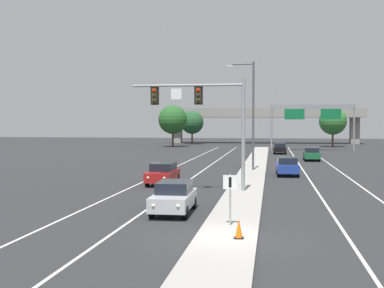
{
  "coord_description": "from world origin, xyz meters",
  "views": [
    {
      "loc": [
        1.7,
        -19.43,
        4.53
      ],
      "look_at": [
        -3.2,
        11.97,
        3.2
      ],
      "focal_mm": 47.75,
      "sensor_mm": 36.0,
      "label": 1
    }
  ],
  "objects_px": {
    "median_sign_post": "(230,192)",
    "tree_far_right_a": "(333,121)",
    "car_receding_green": "(312,154)",
    "tree_far_left_b": "(173,120)",
    "overhead_signal_mast": "(207,110)",
    "highway_sign_gantry": "(312,113)",
    "street_lamp_median": "(251,109)",
    "car_oncoming_silver": "(174,197)",
    "car_receding_blue": "(287,166)",
    "car_oncoming_red": "(163,173)",
    "car_receding_black": "(280,148)",
    "tree_far_left_a": "(192,122)",
    "traffic_cone_median_nose": "(239,229)"
  },
  "relations": [
    {
      "from": "tree_far_right_a",
      "to": "street_lamp_median",
      "type": "bearing_deg",
      "value": -104.72
    },
    {
      "from": "car_receding_green",
      "to": "tree_far_left_b",
      "type": "bearing_deg",
      "value": 126.11
    },
    {
      "from": "car_oncoming_red",
      "to": "tree_far_left_b",
      "type": "relative_size",
      "value": 0.57
    },
    {
      "from": "median_sign_post",
      "to": "highway_sign_gantry",
      "type": "bearing_deg",
      "value": 82.52
    },
    {
      "from": "car_receding_blue",
      "to": "highway_sign_gantry",
      "type": "relative_size",
      "value": 0.34
    },
    {
      "from": "median_sign_post",
      "to": "car_receding_black",
      "type": "height_order",
      "value": "median_sign_post"
    },
    {
      "from": "car_oncoming_red",
      "to": "highway_sign_gantry",
      "type": "xyz_separation_m",
      "value": [
        14.36,
        47.74,
        5.34
      ]
    },
    {
      "from": "car_oncoming_silver",
      "to": "tree_far_left_a",
      "type": "distance_m",
      "value": 81.86
    },
    {
      "from": "tree_far_left_a",
      "to": "tree_far_right_a",
      "type": "height_order",
      "value": "tree_far_right_a"
    },
    {
      "from": "car_oncoming_red",
      "to": "tree_far_left_b",
      "type": "xyz_separation_m",
      "value": [
        -10.39,
        57.09,
        4.28
      ]
    },
    {
      "from": "car_receding_green",
      "to": "tree_far_left_a",
      "type": "distance_m",
      "value": 48.83
    },
    {
      "from": "overhead_signal_mast",
      "to": "car_oncoming_red",
      "type": "bearing_deg",
      "value": 134.52
    },
    {
      "from": "car_receding_black",
      "to": "car_oncoming_silver",
      "type": "bearing_deg",
      "value": -96.85
    },
    {
      "from": "median_sign_post",
      "to": "tree_far_right_a",
      "type": "xyz_separation_m",
      "value": [
        12.98,
        76.08,
        3.24
      ]
    },
    {
      "from": "car_receding_green",
      "to": "highway_sign_gantry",
      "type": "xyz_separation_m",
      "value": [
        1.77,
        22.16,
        5.34
      ]
    },
    {
      "from": "car_receding_green",
      "to": "traffic_cone_median_nose",
      "type": "distance_m",
      "value": 43.31
    },
    {
      "from": "overhead_signal_mast",
      "to": "street_lamp_median",
      "type": "xyz_separation_m",
      "value": [
        2.23,
        14.89,
        0.46
      ]
    },
    {
      "from": "tree_far_left_a",
      "to": "tree_far_right_a",
      "type": "xyz_separation_m",
      "value": [
        27.76,
        -8.2,
        0.25
      ]
    },
    {
      "from": "highway_sign_gantry",
      "to": "tree_far_right_a",
      "type": "height_order",
      "value": "highway_sign_gantry"
    },
    {
      "from": "median_sign_post",
      "to": "car_receding_blue",
      "type": "bearing_deg",
      "value": 82.31
    },
    {
      "from": "car_receding_green",
      "to": "car_oncoming_red",
      "type": "bearing_deg",
      "value": -116.2
    },
    {
      "from": "car_receding_blue",
      "to": "tree_far_left_b",
      "type": "bearing_deg",
      "value": 111.72
    },
    {
      "from": "traffic_cone_median_nose",
      "to": "car_receding_green",
      "type": "bearing_deg",
      "value": 82.13
    },
    {
      "from": "car_oncoming_silver",
      "to": "car_receding_black",
      "type": "distance_m",
      "value": 50.65
    },
    {
      "from": "car_oncoming_red",
      "to": "car_receding_black",
      "type": "relative_size",
      "value": 0.99
    },
    {
      "from": "car_receding_blue",
      "to": "highway_sign_gantry",
      "type": "distance_m",
      "value": 40.54
    },
    {
      "from": "car_receding_green",
      "to": "tree_far_left_a",
      "type": "bearing_deg",
      "value": 115.86
    },
    {
      "from": "tree_far_right_a",
      "to": "tree_far_left_b",
      "type": "bearing_deg",
      "value": -172.07
    },
    {
      "from": "street_lamp_median",
      "to": "highway_sign_gantry",
      "type": "xyz_separation_m",
      "value": [
        8.41,
        36.63,
        0.37
      ]
    },
    {
      "from": "overhead_signal_mast",
      "to": "tree_far_left_b",
      "type": "bearing_deg",
      "value": 103.05
    },
    {
      "from": "car_oncoming_silver",
      "to": "car_receding_blue",
      "type": "xyz_separation_m",
      "value": [
        6.16,
        19.42,
        0.0
      ]
    },
    {
      "from": "tree_far_left_b",
      "to": "tree_far_right_a",
      "type": "xyz_separation_m",
      "value": [
        29.5,
        4.11,
        -0.28
      ]
    },
    {
      "from": "tree_far_left_a",
      "to": "tree_far_left_b",
      "type": "height_order",
      "value": "tree_far_left_b"
    },
    {
      "from": "overhead_signal_mast",
      "to": "car_receding_green",
      "type": "relative_size",
      "value": 1.65
    },
    {
      "from": "overhead_signal_mast",
      "to": "street_lamp_median",
      "type": "bearing_deg",
      "value": 81.5
    },
    {
      "from": "street_lamp_median",
      "to": "car_receding_black",
      "type": "height_order",
      "value": "street_lamp_median"
    },
    {
      "from": "overhead_signal_mast",
      "to": "car_oncoming_red",
      "type": "height_order",
      "value": "overhead_signal_mast"
    },
    {
      "from": "car_oncoming_red",
      "to": "traffic_cone_median_nose",
      "type": "height_order",
      "value": "car_oncoming_red"
    },
    {
      "from": "car_receding_blue",
      "to": "car_receding_green",
      "type": "height_order",
      "value": "same"
    },
    {
      "from": "car_receding_green",
      "to": "tree_far_left_b",
      "type": "distance_m",
      "value": 39.23
    },
    {
      "from": "tree_far_right_a",
      "to": "car_oncoming_silver",
      "type": "bearing_deg",
      "value": -102.45
    },
    {
      "from": "car_oncoming_red",
      "to": "tree_far_left_a",
      "type": "relative_size",
      "value": 0.64
    },
    {
      "from": "car_receding_black",
      "to": "car_oncoming_red",
      "type": "bearing_deg",
      "value": -103.21
    },
    {
      "from": "median_sign_post",
      "to": "tree_far_right_a",
      "type": "bearing_deg",
      "value": 80.32
    },
    {
      "from": "overhead_signal_mast",
      "to": "tree_far_left_b",
      "type": "distance_m",
      "value": 62.49
    },
    {
      "from": "car_oncoming_red",
      "to": "tree_far_right_a",
      "type": "relative_size",
      "value": 0.61
    },
    {
      "from": "tree_far_right_a",
      "to": "car_receding_blue",
      "type": "bearing_deg",
      "value": -100.52
    },
    {
      "from": "highway_sign_gantry",
      "to": "tree_far_left_a",
      "type": "bearing_deg",
      "value": 136.74
    },
    {
      "from": "overhead_signal_mast",
      "to": "car_receding_green",
      "type": "xyz_separation_m",
      "value": [
        8.86,
        29.37,
        -4.52
      ]
    },
    {
      "from": "traffic_cone_median_nose",
      "to": "tree_far_left_a",
      "type": "xyz_separation_m",
      "value": [
        -15.31,
        86.71,
        4.06
      ]
    }
  ]
}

